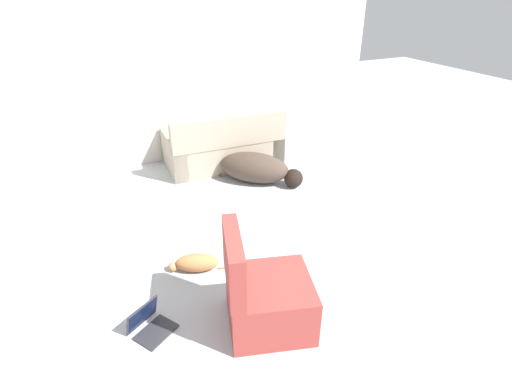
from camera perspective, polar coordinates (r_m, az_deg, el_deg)
ground_plane at (r=3.41m, az=11.34°, el=-21.80°), size 20.00×20.00×0.00m
wall_back at (r=6.28m, az=-11.33°, el=16.56°), size 6.66×0.06×2.73m
couch at (r=6.20m, az=-4.66°, el=6.31°), size 1.75×0.94×0.87m
dog at (r=5.65m, az=0.17°, el=3.38°), size 1.19×1.10×0.43m
cat at (r=4.07m, az=-8.61°, el=-9.98°), size 0.59×0.34×0.18m
laptop_open at (r=3.58m, az=-15.17°, el=-17.50°), size 0.42×0.42×0.24m
side_chair at (r=3.37m, az=1.21°, el=-14.69°), size 0.84×0.81×0.91m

